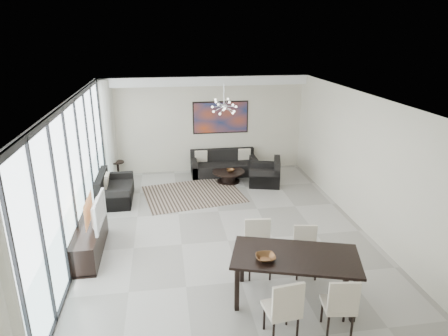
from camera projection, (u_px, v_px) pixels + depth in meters
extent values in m
cube|color=#A8A39B|center=(228.00, 240.00, 8.28)|extent=(6.00, 9.00, 0.02)
cube|color=white|center=(229.00, 102.00, 7.33)|extent=(6.00, 9.00, 0.02)
cube|color=beige|center=(204.00, 124.00, 12.00)|extent=(6.00, 0.02, 2.90)
cube|color=beige|center=(371.00, 168.00, 8.23)|extent=(0.02, 9.00, 2.90)
cube|color=silver|center=(70.00, 184.00, 7.38)|extent=(0.01, 8.95, 2.85)
cube|color=black|center=(62.00, 109.00, 6.92)|extent=(0.04, 8.95, 0.10)
cube|color=black|center=(81.00, 251.00, 7.85)|extent=(0.04, 8.95, 0.06)
cube|color=black|center=(18.00, 278.00, 4.58)|extent=(0.04, 0.05, 2.88)
cube|color=black|center=(42.00, 236.00, 5.52)|extent=(0.04, 0.05, 2.88)
cube|color=black|center=(59.00, 206.00, 6.45)|extent=(0.04, 0.05, 2.88)
cube|color=black|center=(72.00, 184.00, 7.38)|extent=(0.04, 0.05, 2.88)
cube|color=black|center=(82.00, 166.00, 8.32)|extent=(0.04, 0.05, 2.88)
cube|color=black|center=(89.00, 153.00, 9.25)|extent=(0.04, 0.05, 2.88)
cube|color=black|center=(96.00, 141.00, 10.18)|extent=(0.04, 0.05, 2.88)
cube|color=black|center=(101.00, 132.00, 11.12)|extent=(0.04, 0.05, 2.88)
cylinder|color=beige|center=(107.00, 130.00, 11.28)|extent=(0.36, 0.36, 2.85)
cube|color=white|center=(204.00, 81.00, 11.39)|extent=(5.98, 0.40, 0.26)
cube|color=#AB3D17|center=(221.00, 117.00, 11.98)|extent=(1.68, 0.04, 0.98)
cylinder|color=silver|center=(224.00, 95.00, 9.80)|extent=(0.02, 0.02, 0.55)
sphere|color=silver|center=(224.00, 106.00, 9.89)|extent=(0.12, 0.12, 0.12)
cube|color=black|center=(193.00, 194.00, 10.63)|extent=(2.78, 2.31, 0.01)
cylinder|color=black|center=(228.00, 172.00, 11.41)|extent=(0.93, 0.93, 0.04)
cylinder|color=black|center=(228.00, 177.00, 11.46)|extent=(0.41, 0.41, 0.29)
cylinder|color=black|center=(228.00, 181.00, 11.50)|extent=(0.65, 0.65, 0.03)
imported|color=brown|center=(230.00, 171.00, 11.33)|extent=(0.26, 0.26, 0.07)
cube|color=black|center=(224.00, 168.00, 12.05)|extent=(1.95, 0.80, 0.36)
cube|color=black|center=(222.00, 154.00, 12.23)|extent=(1.95, 0.16, 0.36)
cube|color=black|center=(194.00, 167.00, 11.90)|extent=(0.16, 0.80, 0.51)
cube|color=black|center=(253.00, 165.00, 12.15)|extent=(0.16, 0.80, 0.51)
cube|color=black|center=(116.00, 194.00, 10.20)|extent=(0.82, 1.45, 0.36)
cube|color=black|center=(101.00, 181.00, 10.03)|extent=(0.16, 1.45, 0.36)
cube|color=black|center=(113.00, 201.00, 9.57)|extent=(0.82, 0.16, 0.53)
cube|color=black|center=(118.00, 182.00, 10.77)|extent=(0.82, 0.16, 0.53)
cube|color=black|center=(265.00, 178.00, 11.29)|extent=(1.04, 1.07, 0.37)
cube|color=black|center=(277.00, 166.00, 11.13)|extent=(0.39, 0.90, 0.37)
cube|color=black|center=(265.00, 171.00, 11.60)|extent=(0.85, 0.38, 0.54)
cube|color=black|center=(265.00, 179.00, 10.93)|extent=(0.85, 0.38, 0.54)
cylinder|color=black|center=(118.00, 162.00, 11.62)|extent=(0.37, 0.37, 0.04)
cylinder|color=black|center=(118.00, 170.00, 11.71)|extent=(0.06, 0.06, 0.47)
cylinder|color=black|center=(119.00, 178.00, 11.78)|extent=(0.26, 0.26, 0.03)
cube|color=black|center=(89.00, 240.00, 7.76)|extent=(0.50, 1.79, 0.56)
imported|color=gray|center=(94.00, 212.00, 7.63)|extent=(0.16, 1.02, 0.58)
cube|color=black|center=(295.00, 257.00, 6.23)|extent=(2.17, 1.52, 0.04)
cube|color=black|center=(237.00, 289.00, 6.13)|extent=(0.07, 0.07, 0.78)
cube|color=black|center=(242.00, 262.00, 6.84)|extent=(0.07, 0.07, 0.78)
cube|color=black|center=(354.00, 299.00, 5.88)|extent=(0.07, 0.07, 0.78)
cube|color=black|center=(347.00, 270.00, 6.60)|extent=(0.07, 0.07, 0.78)
cube|color=beige|center=(281.00, 309.00, 5.58)|extent=(0.50, 0.50, 0.06)
cube|color=beige|center=(288.00, 303.00, 5.32)|extent=(0.46, 0.10, 0.55)
cylinder|color=black|center=(264.00, 317.00, 5.78)|extent=(0.04, 0.04, 0.42)
cylinder|color=black|center=(297.00, 329.00, 5.54)|extent=(0.04, 0.04, 0.42)
cube|color=beige|center=(338.00, 305.00, 5.69)|extent=(0.49, 0.49, 0.06)
cube|color=beige|center=(344.00, 299.00, 5.44)|extent=(0.43, 0.10, 0.53)
cylinder|color=black|center=(322.00, 311.00, 5.93)|extent=(0.04, 0.04, 0.40)
cylinder|color=black|center=(352.00, 326.00, 5.61)|extent=(0.04, 0.04, 0.40)
cube|color=beige|center=(259.00, 252.00, 7.00)|extent=(0.50, 0.50, 0.06)
cube|color=beige|center=(257.00, 233.00, 7.10)|extent=(0.46, 0.09, 0.56)
cylinder|color=black|center=(270.00, 269.00, 6.92)|extent=(0.04, 0.04, 0.43)
cylinder|color=black|center=(247.00, 259.00, 7.24)|extent=(0.04, 0.04, 0.43)
cube|color=beige|center=(306.00, 255.00, 7.01)|extent=(0.48, 0.48, 0.05)
cube|color=beige|center=(305.00, 238.00, 7.10)|extent=(0.41, 0.12, 0.50)
cylinder|color=black|center=(316.00, 271.00, 6.93)|extent=(0.04, 0.04, 0.38)
cylinder|color=black|center=(295.00, 260.00, 7.24)|extent=(0.04, 0.04, 0.38)
imported|color=brown|center=(266.00, 258.00, 6.09)|extent=(0.31, 0.31, 0.07)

